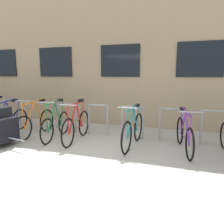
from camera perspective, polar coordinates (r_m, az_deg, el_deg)
name	(u,v)px	position (r m, az deg, el deg)	size (l,w,h in m)	color
ground_plane	(75,161)	(4.39, -9.90, -12.96)	(42.00, 42.00, 0.00)	#B2ADA0
storefront_building	(138,52)	(9.84, 6.99, 15.66)	(28.00, 5.74, 5.34)	tan
bike_rack	(98,116)	(6.00, -3.79, -1.21)	(6.62, 0.05, 0.88)	gray
bicycle_blue	(8,121)	(6.90, -26.21, -2.14)	(0.44, 1.68, 1.04)	black
bicycle_red	(77,126)	(5.58, -9.52, -3.66)	(0.44, 1.76, 1.07)	black
bicycle_teal	(133,130)	(5.10, 5.69, -4.84)	(0.44, 1.76, 1.03)	black
bicycle_purple	(184,134)	(5.06, 18.92, -5.73)	(0.49, 1.71, 1.01)	black
bicycle_orange	(36,122)	(6.37, -19.83, -2.55)	(0.44, 1.72, 1.06)	black
bicycle_green	(56,124)	(5.90, -14.86, -3.26)	(0.44, 1.63, 1.07)	black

